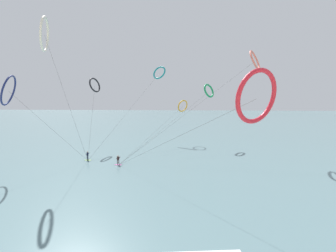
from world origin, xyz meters
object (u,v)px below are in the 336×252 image
at_px(surfer_lime, 88,156).
at_px(kite_emerald, 209,91).
at_px(kite_navy, 9,90).
at_px(kite_charcoal, 95,85).
at_px(kite_ivory, 45,34).
at_px(kite_crimson, 257,97).
at_px(kite_coral, 255,61).
at_px(kite_teal, 159,73).
at_px(surfer_magenta, 118,161).
at_px(kite_amber, 183,106).

xyz_separation_m(surfer_lime, kite_emerald, (23.97, 16.38, 12.50)).
bearing_deg(kite_navy, kite_charcoal, 139.83).
bearing_deg(kite_ivory, kite_crimson, 42.69).
distance_m(kite_crimson, kite_coral, 29.76).
height_order(surfer_lime, kite_ivory, kite_ivory).
relative_size(kite_crimson, kite_teal, 0.75).
xyz_separation_m(surfer_magenta, kite_ivory, (-10.01, -2.86, 20.40)).
bearing_deg(kite_emerald, kite_crimson, -138.71).
height_order(surfer_lime, kite_navy, kite_navy).
bearing_deg(kite_navy, kite_crimson, 48.51).
distance_m(kite_emerald, kite_ivory, 35.98).
distance_m(surfer_magenta, kite_crimson, 26.64).
distance_m(kite_coral, kite_charcoal, 35.46).
relative_size(kite_crimson, kite_coral, 0.72).
bearing_deg(kite_teal, kite_coral, -6.55).
relative_size(kite_navy, kite_teal, 0.56).
distance_m(kite_navy, kite_amber, 36.79).
distance_m(kite_navy, kite_crimson, 36.10).
xyz_separation_m(kite_emerald, kite_coral, (8.22, -8.12, 5.83)).
bearing_deg(kite_navy, kite_amber, 112.38).
distance_m(surfer_magenta, kite_amber, 25.44).
height_order(kite_ivory, kite_coral, kite_ivory).
bearing_deg(kite_charcoal, surfer_lime, -149.08).
height_order(surfer_magenta, kite_navy, kite_navy).
bearing_deg(surfer_lime, surfer_magenta, -163.46).
bearing_deg(kite_coral, surfer_magenta, 144.04).
relative_size(surfer_magenta, kite_charcoal, 0.10).
distance_m(surfer_magenta, kite_coral, 33.39).
distance_m(surfer_magenta, kite_charcoal, 22.13).
xyz_separation_m(kite_emerald, kite_charcoal, (-26.73, -4.30, 1.23)).
distance_m(kite_emerald, kite_charcoal, 27.10).
relative_size(kite_ivory, kite_teal, 0.89).
relative_size(surfer_magenta, kite_teal, 0.06).
xyz_separation_m(surfer_lime, kite_ivory, (-3.51, -5.47, 20.40)).
relative_size(kite_emerald, kite_coral, 0.75).
height_order(surfer_lime, kite_teal, kite_teal).
bearing_deg(kite_crimson, kite_amber, -113.45).
xyz_separation_m(kite_navy, kite_ivory, (5.96, 0.65, 8.46)).
relative_size(kite_amber, kite_coral, 0.82).
distance_m(kite_navy, kite_emerald, 40.31).
height_order(surfer_lime, surfer_magenta, same).
relative_size(surfer_magenta, kite_coral, 0.06).
relative_size(surfer_magenta, kite_navy, 0.11).
xyz_separation_m(surfer_lime, surfer_magenta, (6.49, -2.61, 0.00)).
xyz_separation_m(kite_ivory, kite_teal, (14.53, 30.36, -2.57)).
relative_size(kite_navy, kite_charcoal, 0.93).
bearing_deg(surfer_magenta, surfer_lime, -5.50).
relative_size(kite_navy, kite_ivory, 0.64).
bearing_deg(surfer_magenta, kite_amber, -101.35).
bearing_deg(kite_charcoal, surfer_magenta, -129.75).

